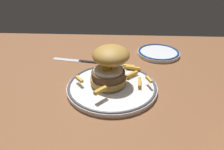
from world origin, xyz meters
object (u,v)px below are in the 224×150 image
(side_plate, at_px, (158,53))
(knife, at_px, (80,61))
(burger, at_px, (110,65))
(dinner_plate, at_px, (112,86))

(side_plate, bearing_deg, knife, -165.81)
(side_plate, xyz_separation_m, knife, (-0.29, -0.07, -0.01))
(burger, xyz_separation_m, knife, (-0.12, 0.16, -0.07))
(burger, distance_m, knife, 0.21)
(dinner_plate, relative_size, side_plate, 1.62)
(dinner_plate, height_order, burger, burger)
(dinner_plate, bearing_deg, side_plate, 56.23)
(side_plate, distance_m, knife, 0.30)
(burger, bearing_deg, knife, 126.50)
(dinner_plate, bearing_deg, knife, 125.36)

